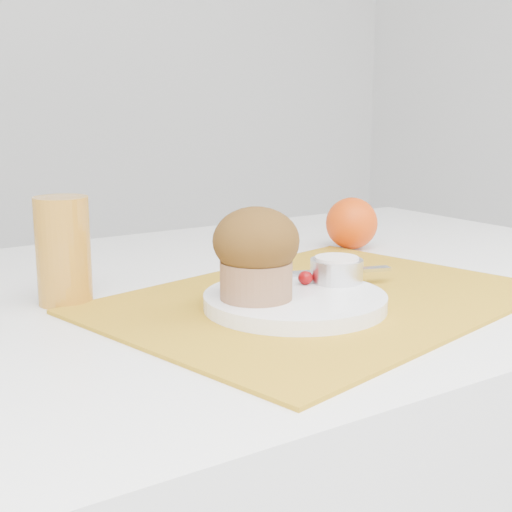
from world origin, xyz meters
TOP-DOWN VIEW (x-y plane):
  - placemat at (-0.02, -0.08)m, footprint 0.58×0.47m
  - plate at (-0.07, -0.10)m, footprint 0.26×0.26m
  - ramekin at (0.01, -0.08)m, footprint 0.06×0.06m
  - cream at (0.01, -0.08)m, footprint 0.06×0.06m
  - raspberry_near at (-0.06, -0.05)m, footprint 0.02×0.02m
  - raspberry_far at (-0.03, -0.07)m, footprint 0.02×0.02m
  - butter_knife at (0.02, -0.04)m, footprint 0.18×0.07m
  - orange at (0.22, 0.14)m, footprint 0.08×0.08m
  - juice_glass at (-0.27, 0.08)m, footprint 0.07×0.07m
  - muffin at (-0.11, -0.09)m, footprint 0.09×0.09m

SIDE VIEW (x-z plane):
  - placemat at x=-0.02m, z-range 0.75..0.75m
  - plate at x=-0.07m, z-range 0.75..0.77m
  - butter_knife at x=0.02m, z-range 0.77..0.78m
  - raspberry_far at x=-0.03m, z-range 0.77..0.79m
  - raspberry_near at x=-0.06m, z-range 0.77..0.79m
  - ramekin at x=0.01m, z-range 0.77..0.80m
  - orange at x=0.22m, z-range 0.75..0.83m
  - cream at x=0.01m, z-range 0.80..0.80m
  - juice_glass at x=-0.27m, z-range 0.75..0.88m
  - muffin at x=-0.11m, z-range 0.77..0.87m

